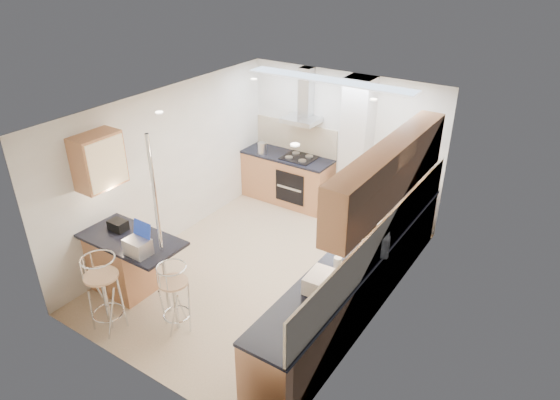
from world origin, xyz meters
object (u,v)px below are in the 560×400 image
Objects in this scene: bread_bin at (321,282)px; laptop at (138,247)px; bar_stool_near at (105,294)px; bar_stool_end at (175,298)px; microwave at (376,239)px.

laptop is at bearing -167.08° from bread_bin.
bar_stool_near is 1.13× the size of bar_stool_end.
bar_stool_near is 0.86m from bar_stool_end.
bar_stool_end is at bearing -162.93° from bread_bin.
bar_stool_near is (-2.57, -2.24, -0.52)m from microwave.
bread_bin is at bearing 17.70° from laptop.
microwave is 3.44m from bar_stool_near.
microwave is 0.52× the size of bar_stool_end.
bread_bin reaches higher than bar_stool_end.
bread_bin is (-0.16, -1.13, -0.04)m from microwave.
laptop is at bearing 102.67° from bar_stool_end.
bread_bin reaches higher than bar_stool_near.
microwave is at bearing -35.92° from bar_stool_end.
bar_stool_near is (-0.19, -0.45, -0.51)m from laptop.
bread_bin is (2.22, 0.65, -0.02)m from laptop.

